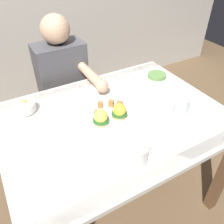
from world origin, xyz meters
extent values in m
plane|color=brown|center=(0.00, 0.00, 0.00)|extent=(6.00, 6.00, 0.00)
cube|color=white|center=(0.00, 0.00, 0.73)|extent=(1.20, 0.90, 0.03)
cube|color=#B23838|center=(0.00, -0.40, 0.74)|extent=(1.20, 0.06, 0.00)
cube|color=#B23838|center=(0.00, 0.40, 0.74)|extent=(1.20, 0.06, 0.00)
cube|color=brown|center=(0.55, -0.40, 0.36)|extent=(0.06, 0.06, 0.71)
cube|color=brown|center=(-0.55, 0.40, 0.36)|extent=(0.06, 0.06, 0.71)
cube|color=brown|center=(0.55, 0.40, 0.36)|extent=(0.06, 0.06, 0.71)
cylinder|color=white|center=(-0.04, -0.01, 0.75)|extent=(0.27, 0.27, 0.01)
cylinder|color=tan|center=(-0.09, -0.02, 0.76)|extent=(0.08, 0.08, 0.02)
cylinder|color=#286B2D|center=(-0.09, -0.02, 0.78)|extent=(0.08, 0.08, 0.01)
sphere|color=#F7DB56|center=(-0.09, -0.02, 0.80)|extent=(0.07, 0.07, 0.07)
cylinder|color=tan|center=(0.02, -0.02, 0.76)|extent=(0.08, 0.08, 0.02)
cylinder|color=#286B2D|center=(0.02, -0.02, 0.78)|extent=(0.08, 0.08, 0.01)
sphere|color=yellow|center=(0.02, -0.02, 0.80)|extent=(0.07, 0.07, 0.07)
cube|color=#B77A42|center=(-0.04, 0.10, 0.77)|extent=(0.03, 0.03, 0.04)
cube|color=#B77A42|center=(-0.08, 0.05, 0.77)|extent=(0.04, 0.04, 0.03)
cube|color=#B77A42|center=(0.02, 0.08, 0.77)|extent=(0.04, 0.04, 0.04)
cube|color=#AD7038|center=(0.06, 0.04, 0.77)|extent=(0.04, 0.04, 0.04)
cube|color=#B77A42|center=(0.03, 0.03, 0.77)|extent=(0.03, 0.03, 0.03)
cylinder|color=white|center=(-0.41, 0.29, 0.74)|extent=(0.10, 0.10, 0.01)
cylinder|color=white|center=(-0.41, 0.29, 0.77)|extent=(0.12, 0.12, 0.04)
cube|color=#B7E093|center=(-0.39, 0.26, 0.78)|extent=(0.03, 0.03, 0.02)
cube|color=#B7E093|center=(-0.40, 0.30, 0.77)|extent=(0.03, 0.03, 0.02)
cube|color=#F4DB66|center=(-0.42, 0.31, 0.77)|extent=(0.04, 0.04, 0.03)
cube|color=#F4A85B|center=(-0.40, 0.30, 0.79)|extent=(0.03, 0.03, 0.03)
cube|color=#F4DB66|center=(-0.40, 0.31, 0.79)|extent=(0.04, 0.04, 0.03)
cube|color=#F4A85B|center=(-0.39, 0.26, 0.78)|extent=(0.03, 0.03, 0.02)
cube|color=#B7E093|center=(-0.40, 0.31, 0.79)|extent=(0.03, 0.03, 0.02)
cube|color=#F4A85B|center=(-0.39, 0.27, 0.78)|extent=(0.03, 0.03, 0.02)
cylinder|color=white|center=(-0.07, -0.32, 0.79)|extent=(0.08, 0.08, 0.09)
cylinder|color=black|center=(-0.07, -0.32, 0.83)|extent=(0.07, 0.07, 0.01)
torus|color=white|center=(-0.03, -0.32, 0.79)|extent=(0.06, 0.02, 0.06)
cube|color=silver|center=(0.23, 0.20, 0.74)|extent=(0.12, 0.04, 0.00)
cube|color=silver|center=(0.15, 0.22, 0.74)|extent=(0.04, 0.03, 0.00)
cylinder|color=silver|center=(0.32, -0.17, 0.80)|extent=(0.08, 0.08, 0.11)
cylinder|color=silver|center=(0.32, -0.17, 0.78)|extent=(0.07, 0.07, 0.08)
cylinder|color=white|center=(0.46, 0.22, 0.75)|extent=(0.20, 0.20, 0.01)
cylinder|color=#66934C|center=(0.46, 0.22, 0.76)|extent=(0.12, 0.12, 0.02)
cylinder|color=#33333D|center=(-0.16, 0.53, 0.23)|extent=(0.11, 0.11, 0.45)
cylinder|color=#33333D|center=(0.02, 0.53, 0.23)|extent=(0.11, 0.11, 0.45)
cube|color=#4C4C51|center=(-0.07, 0.63, 0.70)|extent=(0.34, 0.20, 0.50)
sphere|color=#DBAD89|center=(-0.07, 0.63, 1.04)|extent=(0.19, 0.19, 0.19)
cylinder|color=#DBAD89|center=(0.05, 0.38, 0.80)|extent=(0.06, 0.30, 0.06)
sphere|color=#DBAD89|center=(0.05, 0.23, 0.80)|extent=(0.08, 0.08, 0.08)
camera|label=1|loc=(-0.50, -0.85, 1.54)|focal=37.39mm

